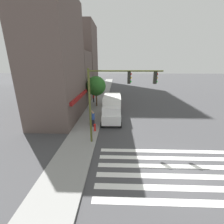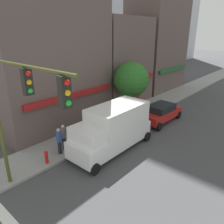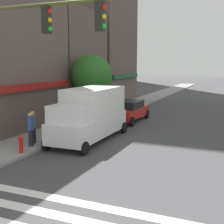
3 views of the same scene
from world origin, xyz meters
The scene contains 12 objects.
ground_plane centered at (0.00, 0.00, 0.00)m, with size 200.00×200.00×0.00m, color #424244.
sidewalk_left centered at (0.00, 7.50, 0.07)m, with size 120.00×3.00×0.15m.
crosswalk_stripes centered at (0.00, 0.00, 0.00)m, with size 5.40×10.80×0.01m.
storefront_row centered at (18.20, 11.50, 6.89)m, with size 25.59×5.30×15.18m.
traffic_signal centered at (3.67, 4.25, 4.89)m, with size 0.32×6.05×6.70m.
box_truck_white centered at (9.98, 4.70, 1.59)m, with size 6.21×2.42×3.04m.
sedan_red centered at (16.51, 4.70, 0.84)m, with size 4.45×2.02×1.59m.
pedestrian_blue_shirt centered at (7.13, 6.73, 1.07)m, with size 0.32×0.32×1.77m.
pedestrian_grey_coat centered at (7.66, 6.97, 1.07)m, with size 0.32×0.32×1.77m.
pedestrian_red_jacket centered at (18.21, 8.37, 1.07)m, with size 0.32×0.32×1.77m.
fire_hydrant centered at (5.92, 6.40, 0.61)m, with size 0.24×0.24×0.84m.
street_tree centered at (15.74, 7.50, 3.52)m, with size 3.17×3.17×4.96m.
Camera 1 is at (-8.67, 4.08, 7.11)m, focal length 24.00 mm.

